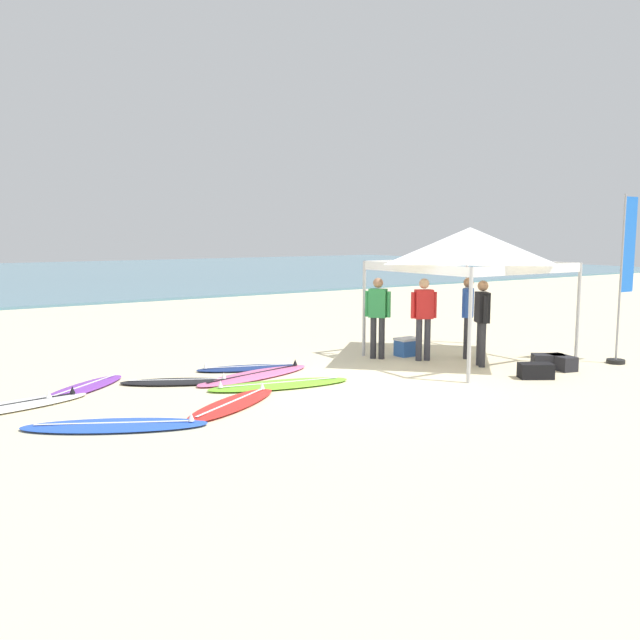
% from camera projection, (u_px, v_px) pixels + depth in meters
% --- Properties ---
extents(ground_plane, '(80.00, 80.00, 0.00)m').
position_uv_depth(ground_plane, '(373.00, 385.00, 11.45)').
color(ground_plane, beige).
extents(sea, '(80.00, 36.00, 0.10)m').
position_uv_depth(sea, '(26.00, 276.00, 39.39)').
color(sea, '#568499').
rests_on(sea, ground).
extents(canopy_tent, '(3.18, 3.18, 2.75)m').
position_uv_depth(canopy_tent, '(470.00, 245.00, 13.42)').
color(canopy_tent, '#B7B7BC').
rests_on(canopy_tent, ground).
extents(surfboard_red, '(2.21, 1.68, 0.19)m').
position_uv_depth(surfboard_red, '(233.00, 404.00, 10.08)').
color(surfboard_red, red).
rests_on(surfboard_red, ground).
extents(surfboard_blue, '(2.54, 1.79, 0.19)m').
position_uv_depth(surfboard_blue, '(115.00, 425.00, 8.95)').
color(surfboard_blue, blue).
rests_on(surfboard_blue, ground).
extents(surfboard_purple, '(1.95, 1.74, 0.19)m').
position_uv_depth(surfboard_purple, '(83.00, 388.00, 11.11)').
color(surfboard_purple, purple).
rests_on(surfboard_purple, ground).
extents(surfboard_navy, '(2.08, 1.18, 0.19)m').
position_uv_depth(surfboard_navy, '(248.00, 368.00, 12.74)').
color(surfboard_navy, navy).
rests_on(surfboard_navy, ground).
extents(surfboard_lime, '(2.61, 1.22, 0.19)m').
position_uv_depth(surfboard_lime, '(279.00, 384.00, 11.36)').
color(surfboard_lime, '#7AD12D').
rests_on(surfboard_lime, ground).
extents(surfboard_white, '(2.53, 1.10, 0.19)m').
position_uv_depth(surfboard_white, '(8.00, 407.00, 9.91)').
color(surfboard_white, white).
rests_on(surfboard_white, ground).
extents(surfboard_black, '(2.01, 1.40, 0.19)m').
position_uv_depth(surfboard_black, '(178.00, 382.00, 11.58)').
color(surfboard_black, black).
rests_on(surfboard_black, ground).
extents(surfboard_pink, '(2.63, 1.22, 0.19)m').
position_uv_depth(surfboard_pink, '(255.00, 375.00, 12.11)').
color(surfboard_pink, pink).
rests_on(surfboard_pink, ground).
extents(person_green, '(0.39, 0.46, 1.71)m').
position_uv_depth(person_green, '(378.00, 312.00, 13.74)').
color(person_green, '#2D2D33').
rests_on(person_green, ground).
extents(person_black, '(0.37, 0.49, 1.71)m').
position_uv_depth(person_black, '(482.00, 317.00, 12.97)').
color(person_black, '#2D2D33').
rests_on(person_black, ground).
extents(person_blue, '(0.44, 0.40, 1.71)m').
position_uv_depth(person_blue, '(468.00, 312.00, 13.80)').
color(person_blue, '#2D2D33').
rests_on(person_blue, ground).
extents(person_red, '(0.51, 0.35, 1.71)m').
position_uv_depth(person_red, '(424.00, 313.00, 13.54)').
color(person_red, '#383842').
rests_on(person_red, ground).
extents(banner_flag, '(0.60, 0.36, 3.40)m').
position_uv_depth(banner_flag, '(624.00, 286.00, 13.23)').
color(banner_flag, '#99999E').
rests_on(banner_flag, ground).
extents(gear_bag_near_tent, '(0.68, 0.59, 0.28)m').
position_uv_depth(gear_bag_near_tent, '(536.00, 371.00, 11.98)').
color(gear_bag_near_tent, black).
rests_on(gear_bag_near_tent, ground).
extents(gear_bag_by_pole, '(0.67, 0.61, 0.28)m').
position_uv_depth(gear_bag_by_pole, '(548.00, 361.00, 12.87)').
color(gear_bag_by_pole, '#232328').
rests_on(gear_bag_by_pole, ground).
extents(gear_bag_on_sand, '(0.45, 0.66, 0.28)m').
position_uv_depth(gear_bag_on_sand, '(561.00, 362.00, 12.75)').
color(gear_bag_on_sand, '#232328').
rests_on(gear_bag_on_sand, ground).
extents(cooler_box, '(0.50, 0.36, 0.39)m').
position_uv_depth(cooler_box, '(407.00, 347.00, 14.18)').
color(cooler_box, '#2D60B7').
rests_on(cooler_box, ground).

